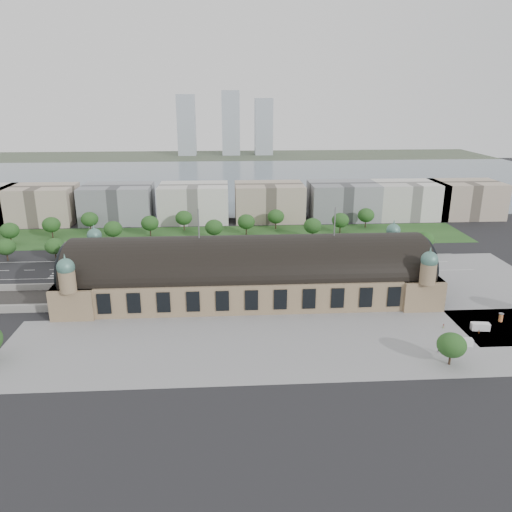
{
  "coord_description": "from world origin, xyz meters",
  "views": [
    {
      "loc": [
        -9.07,
        -194.04,
        80.98
      ],
      "look_at": [
        3.62,
        10.55,
        14.0
      ],
      "focal_mm": 35.0,
      "sensor_mm": 36.0,
      "label": 1
    }
  ],
  "objects": [
    {
      "name": "tree_row_6",
      "position": [
        24.0,
        53.0,
        7.43
      ],
      "size": [
        9.6,
        9.6,
        11.52
      ],
      "color": "#2D2116",
      "rests_on": "ground"
    },
    {
      "name": "tree_belt_10",
      "position": [
        60.0,
        95.0,
        8.05
      ],
      "size": [
        10.4,
        10.4,
        12.48
      ],
      "color": "#2D2116",
      "rests_on": "ground"
    },
    {
      "name": "plaza_south",
      "position": [
        10.0,
        -44.0,
        0.0
      ],
      "size": [
        190.0,
        48.0,
        0.12
      ],
      "primitive_type": "cube",
      "color": "gray",
      "rests_on": "ground"
    },
    {
      "name": "parked_car_1",
      "position": [
        -48.78,
        23.89,
        0.73
      ],
      "size": [
        5.76,
        4.08,
        1.46
      ],
      "primitive_type": "imported",
      "rotation": [
        0.0,
        0.0,
        -1.22
      ],
      "color": "maroon",
      "rests_on": "ground"
    },
    {
      "name": "traffic_car_1",
      "position": [
        -83.65,
        40.91,
        0.76
      ],
      "size": [
        4.75,
        2.1,
        1.52
      ],
      "primitive_type": "imported",
      "rotation": [
        0.0,
        0.0,
        1.68
      ],
      "color": "gray",
      "rests_on": "ground"
    },
    {
      "name": "traffic_car_6",
      "position": [
        82.73,
        31.02,
        0.81
      ],
      "size": [
        5.92,
        2.9,
        1.62
      ],
      "primitive_type": "imported",
      "rotation": [
        0.0,
        0.0,
        -1.53
      ],
      "color": "white",
      "rests_on": "ground"
    },
    {
      "name": "bus_mid",
      "position": [
        -0.72,
        32.0,
        1.86
      ],
      "size": [
        13.37,
        3.15,
        3.72
      ],
      "primitive_type": "imported",
      "rotation": [
        0.0,
        0.0,
        1.57
      ],
      "color": "silver",
      "rests_on": "ground"
    },
    {
      "name": "tree_belt_8",
      "position": [
        22.0,
        107.0,
        8.05
      ],
      "size": [
        10.4,
        10.4,
        12.48
      ],
      "color": "#2D2116",
      "rests_on": "ground"
    },
    {
      "name": "tree_row_4",
      "position": [
        -24.0,
        53.0,
        7.43
      ],
      "size": [
        9.6,
        9.6,
        11.52
      ],
      "color": "#2D2116",
      "rests_on": "ground"
    },
    {
      "name": "tree_row_8",
      "position": [
        72.0,
        53.0,
        7.43
      ],
      "size": [
        9.6,
        9.6,
        11.52
      ],
      "color": "#2D2116",
      "rests_on": "ground"
    },
    {
      "name": "tree_belt_7",
      "position": [
        3.0,
        95.0,
        8.05
      ],
      "size": [
        10.4,
        10.4,
        12.48
      ],
      "color": "#2D2116",
      "rests_on": "ground"
    },
    {
      "name": "pedestrian_0",
      "position": [
        68.79,
        -35.17,
        0.84
      ],
      "size": [
        0.87,
        0.57,
        1.68
      ],
      "primitive_type": "imported",
      "rotation": [
        0.0,
        0.0,
        -0.12
      ],
      "color": "gray",
      "rests_on": "ground"
    },
    {
      "name": "far_tower_mid",
      "position": [
        0.0,
        508.0,
        42.5
      ],
      "size": [
        24.0,
        24.0,
        85.0
      ],
      "primitive_type": "cube",
      "color": "#9EA8B2",
      "rests_on": "ground"
    },
    {
      "name": "tree_row_0",
      "position": [
        -120.0,
        53.0,
        7.43
      ],
      "size": [
        9.6,
        9.6,
        11.52
      ],
      "color": "#2D2116",
      "rests_on": "ground"
    },
    {
      "name": "parked_car_4",
      "position": [
        -31.76,
        22.17,
        0.68
      ],
      "size": [
        4.35,
        3.06,
        1.36
      ],
      "primitive_type": "imported",
      "rotation": [
        0.0,
        0.0,
        -1.13
      ],
      "color": "#BDBDBF",
      "rests_on": "ground"
    },
    {
      "name": "grass_belt",
      "position": [
        -15.0,
        93.0,
        0.0
      ],
      "size": [
        300.0,
        45.0,
        0.1
      ],
      "primitive_type": "cube",
      "color": "#23481D",
      "rests_on": "ground"
    },
    {
      "name": "road_slab",
      "position": [
        -20.0,
        38.0,
        0.0
      ],
      "size": [
        260.0,
        26.0,
        0.1
      ],
      "primitive_type": "cube",
      "color": "black",
      "rests_on": "ground"
    },
    {
      "name": "tree_belt_1",
      "position": [
        -111.0,
        95.0,
        8.05
      ],
      "size": [
        10.4,
        10.4,
        12.48
      ],
      "color": "#2D2116",
      "rests_on": "ground"
    },
    {
      "name": "parked_car_0",
      "position": [
        -76.67,
        25.0,
        0.64
      ],
      "size": [
        3.99,
        3.3,
        1.28
      ],
      "primitive_type": "imported",
      "rotation": [
        0.0,
        0.0,
        -0.98
      ],
      "color": "black",
      "rests_on": "ground"
    },
    {
      "name": "tree_row_1",
      "position": [
        -96.0,
        53.0,
        7.43
      ],
      "size": [
        9.6,
        9.6,
        11.52
      ],
      "color": "#2D2116",
      "rests_on": "ground"
    },
    {
      "name": "tree_row_5",
      "position": [
        0.0,
        53.0,
        7.43
      ],
      "size": [
        9.6,
        9.6,
        11.52
      ],
      "color": "#2D2116",
      "rests_on": "ground"
    },
    {
      "name": "office_6",
      "position": [
        115.0,
        133.0,
        12.0
      ],
      "size": [
        45.0,
        32.0,
        24.0
      ],
      "primitive_type": "cube",
      "color": "silver",
      "rests_on": "ground"
    },
    {
      "name": "tree_row_7",
      "position": [
        48.0,
        53.0,
        7.43
      ],
      "size": [
        9.6,
        9.6,
        11.52
      ],
      "color": "#2D2116",
      "rests_on": "ground"
    },
    {
      "name": "tree_belt_4",
      "position": [
        -54.0,
        95.0,
        8.05
      ],
      "size": [
        10.4,
        10.4,
        12.48
      ],
      "color": "#2D2116",
      "rests_on": "ground"
    },
    {
      "name": "tree_belt_3",
      "position": [
        -73.0,
        83.0,
        8.05
      ],
      "size": [
        10.4,
        10.4,
        12.48
      ],
      "color": "#2D2116",
      "rests_on": "ground"
    },
    {
      "name": "tree_row_2",
      "position": [
        -72.0,
        53.0,
        7.43
      ],
      "size": [
        9.6,
        9.6,
        11.52
      ],
      "color": "#2D2116",
      "rests_on": "ground"
    },
    {
      "name": "advertising_column",
      "position": [
        92.27,
        -31.1,
        1.76
      ],
      "size": [
        1.79,
        1.79,
        3.39
      ],
      "color": "#C23D30",
      "rests_on": "ground"
    },
    {
      "name": "tree_row_9",
      "position": [
        96.0,
        53.0,
        7.43
      ],
      "size": [
        9.6,
        9.6,
        11.52
      ],
      "color": "#2D2116",
      "rests_on": "ground"
    },
    {
      "name": "office_2",
      "position": [
        -80.0,
        133.0,
        12.0
      ],
      "size": [
        45.0,
        32.0,
        24.0
      ],
      "primitive_type": "cube",
      "color": "gray",
      "rests_on": "ground"
    },
    {
      "name": "traffic_car_4",
      "position": [
        1.03,
        31.76,
        0.67
      ],
      "size": [
        4.06,
        1.88,
        1.35
      ],
      "primitive_type": "imported",
      "rotation": [
        0.0,
        0.0,
        -1.5
      ],
      "color": "#1B2C4D",
      "rests_on": "ground"
    },
    {
      "name": "office_3",
      "position": [
        -30.0,
        133.0,
        12.0
      ],
      "size": [
        45.0,
        32.0,
        24.0
      ],
      "primitive_type": "cube",
      "color": "silver",
      "rests_on": "ground"
    },
    {
      "name": "far_tower_left",
      "position": [
        -60.0,
        508.0,
        40.0
      ],
      "size": [
        24.0,
        24.0,
        80.0
      ],
      "primitive_type": "cube",
      "color": "#9EA8B2",
      "rests_on": "ground"
    },
    {
      "name": "ground",
      "position": [
        0.0,
        0.0,
        0.0
      ],
      "size": [
        900.0,
        900.0,
        0.0
      ],
      "primitive_type": "plane",
      "color": "black",
      "rests_on": "ground"
    },
    {
      "name": "station",
      "position": [
        0.0,
        0.0,
        10.28
      ],
      "size": [
        150.0,
        48.4,
        44.3
      ],
      "color": "#8C7456",
      "rests_on": "ground"
    },
    {
      "name": "petrol_station",
      "position": [
        -53.91,
        65.28,
        2.95
      ],
      "size": [
        14.0,
        13.0,
        5.05
      ],
      "color": "orange",
      "rests_on": "ground"
    },
    {
      "name": "tree_belt_6",
      "position": [
        -16.0,
        83.0,
        8.05
      ],
      "size": [
        10.4,
        10.4,
        12.48
      ],
      "color": "#2D2116",
      "rests_on": "ground"
    },
    {
      "name": "lake",
      "position": [
        0.0,
        298.0,
        0.0
      ],
      "size": [
        700.0,
        320.0,
        0.08
      ],
      "primitive_type": "cube",
      "color": "slate",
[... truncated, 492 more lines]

